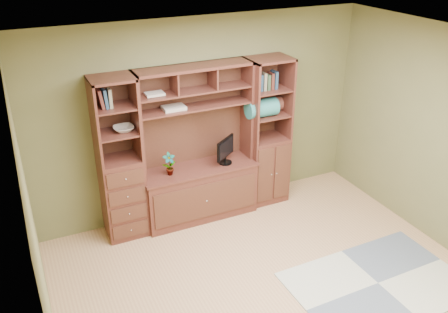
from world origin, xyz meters
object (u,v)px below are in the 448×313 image
center_hutch (198,147)px  right_tower (267,132)px  left_tower (120,160)px  monitor (225,146)px

center_hutch → right_tower: bearing=2.2°
left_tower → monitor: 1.37m
right_tower → monitor: 0.67m
monitor → right_tower: bearing=-29.6°
right_tower → monitor: (-0.66, -0.07, -0.05)m
left_tower → monitor: left_tower is taller
right_tower → monitor: bearing=-173.5°
center_hutch → monitor: center_hutch is taller
left_tower → right_tower: bearing=0.0°
center_hutch → left_tower: bearing=177.7°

